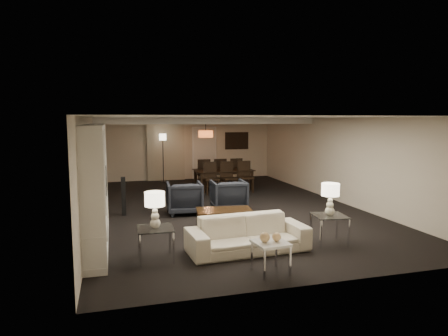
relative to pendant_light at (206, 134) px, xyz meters
name	(u,v)px	position (x,y,z in m)	size (l,w,h in m)	color
floor	(224,207)	(-0.30, -3.50, -1.92)	(11.00, 11.00, 0.00)	black
ceiling	(224,117)	(-0.30, -3.50, 0.58)	(7.00, 11.00, 0.02)	silver
wall_back	(188,149)	(-0.30, 2.00, -0.67)	(7.00, 0.02, 2.50)	beige
wall_front	(326,202)	(-0.30, -9.00, -0.67)	(7.00, 0.02, 2.50)	beige
wall_left	(92,167)	(-3.80, -3.50, -0.67)	(0.02, 11.00, 2.50)	beige
wall_right	(336,159)	(3.20, -3.50, -0.67)	(0.02, 11.00, 2.50)	beige
ceiling_soffit	(197,121)	(-0.30, 0.00, 0.48)	(7.00, 4.00, 0.20)	silver
curtains	(166,151)	(-1.20, 1.92, -0.72)	(1.50, 0.12, 2.40)	beige
door	(204,153)	(0.40, 1.97, -0.87)	(0.90, 0.05, 2.10)	silver
painting	(237,141)	(1.80, 1.96, -0.37)	(0.95, 0.04, 0.65)	#142D38
media_unit	(96,185)	(-3.61, -6.10, -0.74)	(0.38, 3.40, 2.35)	white
pendant_light	(206,134)	(0.00, 0.00, 0.00)	(0.52, 0.52, 0.24)	#D8591E
sofa	(248,234)	(-0.91, -7.29, -1.59)	(2.24, 0.87, 0.65)	beige
coffee_table	(224,219)	(-0.91, -5.69, -1.70)	(1.23, 0.72, 0.44)	black
armchair_left	(184,198)	(-1.51, -3.99, -1.50)	(0.89, 0.91, 0.83)	black
armchair_right	(229,195)	(-0.31, -3.99, -1.50)	(0.89, 0.91, 0.83)	black
side_table_left	(156,244)	(-2.61, -7.29, -1.63)	(0.61, 0.61, 0.57)	white
side_table_right	(329,229)	(0.79, -7.29, -1.63)	(0.61, 0.61, 0.57)	white
table_lamp_left	(155,210)	(-2.61, -7.29, -1.03)	(0.35, 0.35, 0.63)	beige
table_lamp_right	(330,199)	(0.79, -7.29, -1.03)	(0.35, 0.35, 0.63)	white
marble_table	(270,257)	(-0.91, -8.39, -1.66)	(0.51, 0.51, 0.51)	white
gold_gourd_a	(265,237)	(-1.01, -8.39, -1.33)	(0.16, 0.16, 0.16)	tan
gold_gourd_b	(277,237)	(-0.81, -8.39, -1.34)	(0.14, 0.14, 0.14)	#ECBE7D
television	(99,185)	(-3.58, -5.46, -0.83)	(0.15, 1.17, 0.68)	black
vase_blue	(94,195)	(-3.61, -6.97, -0.78)	(0.16, 0.16, 0.16)	#2A49B6
vase_amber	(94,165)	(-3.61, -6.84, -0.27)	(0.17, 0.17, 0.17)	gold
floor_speaker	(124,196)	(-3.04, -3.76, -1.42)	(0.11, 0.11, 0.99)	black
dining_table	(224,180)	(0.43, -0.85, -1.57)	(2.00, 1.11, 0.70)	black
chair_nl	(211,178)	(-0.17, -1.50, -1.40)	(0.48, 0.48, 1.04)	black
chair_nm	(229,178)	(0.43, -1.50, -1.40)	(0.48, 0.48, 1.04)	black
chair_nr	(246,177)	(1.03, -1.50, -1.40)	(0.48, 0.48, 1.04)	black
chair_fl	(203,173)	(-0.17, -0.20, -1.40)	(0.48, 0.48, 1.04)	black
chair_fm	(219,173)	(0.43, -0.20, -1.40)	(0.48, 0.48, 1.04)	black
chair_fr	(234,172)	(1.03, -0.20, -1.40)	(0.48, 0.48, 1.04)	black
floor_lamp	(163,158)	(-1.39, 1.35, -0.97)	(0.27, 0.27, 1.90)	black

